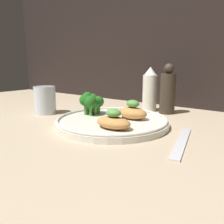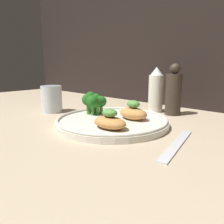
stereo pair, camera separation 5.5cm
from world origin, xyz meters
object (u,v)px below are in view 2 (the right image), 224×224
(broccoli_bunch, at_px, (94,101))
(pepper_grinder, at_px, (174,92))
(drinking_glass, at_px, (52,99))
(plate, at_px, (112,121))
(sauce_bottle, at_px, (156,91))

(broccoli_bunch, bearing_deg, pepper_grinder, 54.78)
(broccoli_bunch, relative_size, pepper_grinder, 0.43)
(broccoli_bunch, distance_m, pepper_grinder, 0.24)
(pepper_grinder, height_order, drinking_glass, pepper_grinder)
(pepper_grinder, bearing_deg, plate, -104.53)
(plate, distance_m, drinking_glass, 0.25)
(drinking_glass, bearing_deg, broccoli_bunch, 11.51)
(sauce_bottle, relative_size, pepper_grinder, 0.93)
(plate, distance_m, broccoli_bunch, 0.10)
(broccoli_bunch, relative_size, sauce_bottle, 0.46)
(pepper_grinder, relative_size, drinking_glass, 1.81)
(broccoli_bunch, relative_size, drinking_glass, 0.78)
(pepper_grinder, bearing_deg, broccoli_bunch, -125.22)
(broccoli_bunch, height_order, pepper_grinder, pepper_grinder)
(plate, height_order, sauce_bottle, sauce_bottle)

